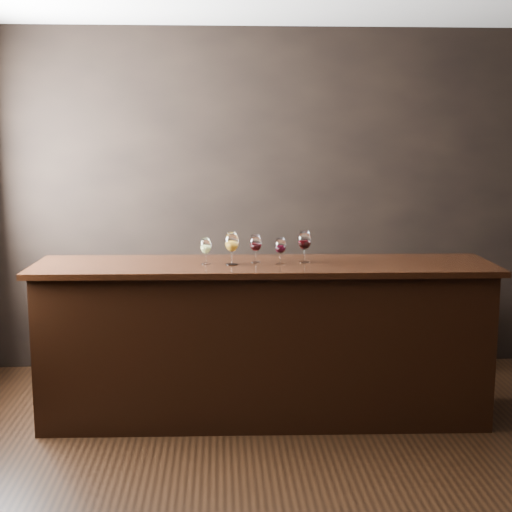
{
  "coord_description": "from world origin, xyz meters",
  "views": [
    {
      "loc": [
        -0.59,
        -3.64,
        1.93
      ],
      "look_at": [
        -0.34,
        1.06,
        1.14
      ],
      "focal_mm": 50.0,
      "sensor_mm": 36.0,
      "label": 1
    }
  ],
  "objects_px": {
    "back_bar_shelf": "(247,323)",
    "glass_red_a": "(256,244)",
    "glass_red_c": "(304,241)",
    "glass_amber": "(232,243)",
    "glass_red_b": "(281,246)",
    "bar_counter": "(264,344)",
    "glass_white": "(206,246)"
  },
  "relations": [
    {
      "from": "glass_red_a",
      "to": "glass_red_c",
      "type": "distance_m",
      "value": 0.33
    },
    {
      "from": "bar_counter",
      "to": "glass_amber",
      "type": "distance_m",
      "value": 0.74
    },
    {
      "from": "glass_red_a",
      "to": "glass_red_c",
      "type": "bearing_deg",
      "value": -1.11
    },
    {
      "from": "glass_white",
      "to": "glass_red_a",
      "type": "relative_size",
      "value": 0.93
    },
    {
      "from": "glass_red_c",
      "to": "bar_counter",
      "type": "bearing_deg",
      "value": -173.7
    },
    {
      "from": "glass_white",
      "to": "glass_amber",
      "type": "relative_size",
      "value": 0.8
    },
    {
      "from": "back_bar_shelf",
      "to": "glass_white",
      "type": "height_order",
      "value": "glass_white"
    },
    {
      "from": "back_bar_shelf",
      "to": "glass_red_a",
      "type": "xyz_separation_m",
      "value": [
        0.02,
        -0.93,
        0.79
      ]
    },
    {
      "from": "bar_counter",
      "to": "back_bar_shelf",
      "type": "xyz_separation_m",
      "value": [
        -0.08,
        0.97,
        -0.1
      ]
    },
    {
      "from": "glass_red_a",
      "to": "glass_red_b",
      "type": "relative_size",
      "value": 1.06
    },
    {
      "from": "glass_white",
      "to": "glass_red_a",
      "type": "bearing_deg",
      "value": 6.8
    },
    {
      "from": "back_bar_shelf",
      "to": "glass_red_c",
      "type": "xyz_separation_m",
      "value": [
        0.35,
        -0.94,
        0.81
      ]
    },
    {
      "from": "glass_white",
      "to": "glass_amber",
      "type": "bearing_deg",
      "value": -11.1
    },
    {
      "from": "glass_white",
      "to": "glass_red_c",
      "type": "xyz_separation_m",
      "value": [
        0.67,
        0.03,
        0.03
      ]
    },
    {
      "from": "glass_amber",
      "to": "glass_red_c",
      "type": "relative_size",
      "value": 1.02
    },
    {
      "from": "back_bar_shelf",
      "to": "glass_amber",
      "type": "height_order",
      "value": "glass_amber"
    },
    {
      "from": "bar_counter",
      "to": "glass_amber",
      "type": "bearing_deg",
      "value": -168.85
    },
    {
      "from": "glass_red_b",
      "to": "glass_red_c",
      "type": "xyz_separation_m",
      "value": [
        0.17,
        0.06,
        0.02
      ]
    },
    {
      "from": "glass_amber",
      "to": "glass_red_b",
      "type": "xyz_separation_m",
      "value": [
        0.32,
        0.01,
        -0.03
      ]
    },
    {
      "from": "back_bar_shelf",
      "to": "glass_red_b",
      "type": "bearing_deg",
      "value": -79.48
    },
    {
      "from": "bar_counter",
      "to": "glass_amber",
      "type": "height_order",
      "value": "glass_amber"
    },
    {
      "from": "glass_white",
      "to": "glass_red_a",
      "type": "xyz_separation_m",
      "value": [
        0.34,
        0.04,
        0.01
      ]
    },
    {
      "from": "glass_white",
      "to": "glass_red_c",
      "type": "bearing_deg",
      "value": 2.9
    },
    {
      "from": "bar_counter",
      "to": "glass_red_a",
      "type": "bearing_deg",
      "value": 146.81
    },
    {
      "from": "back_bar_shelf",
      "to": "glass_white",
      "type": "distance_m",
      "value": 1.29
    },
    {
      "from": "glass_amber",
      "to": "back_bar_shelf",
      "type": "bearing_deg",
      "value": 82.08
    },
    {
      "from": "glass_red_a",
      "to": "glass_white",
      "type": "bearing_deg",
      "value": -173.2
    },
    {
      "from": "glass_white",
      "to": "glass_red_b",
      "type": "height_order",
      "value": "glass_red_b"
    },
    {
      "from": "glass_amber",
      "to": "glass_red_b",
      "type": "bearing_deg",
      "value": 1.11
    },
    {
      "from": "glass_red_a",
      "to": "glass_red_b",
      "type": "height_order",
      "value": "glass_red_a"
    },
    {
      "from": "glass_amber",
      "to": "glass_red_b",
      "type": "relative_size",
      "value": 1.23
    },
    {
      "from": "glass_red_b",
      "to": "glass_amber",
      "type": "bearing_deg",
      "value": -178.89
    }
  ]
}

